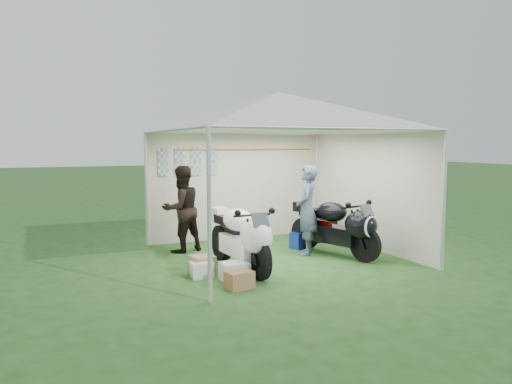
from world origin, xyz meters
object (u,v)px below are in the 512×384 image
paddock_stand (301,240)px  crate_1 (202,265)px  motorcycle_black (338,226)px  motorcycle_white (242,236)px  person_dark_jacket (181,209)px  crate_2 (202,270)px  equipment_box (323,229)px  crate_3 (239,280)px  person_blue_jacket (307,210)px  canopy_tent (278,116)px  crate_0 (235,271)px

paddock_stand → crate_1: (-2.43, -1.13, -0.01)m
motorcycle_black → paddock_stand: bearing=90.0°
motorcycle_white → person_dark_jacket: (-0.51, 1.81, 0.25)m
motorcycle_white → paddock_stand: size_ratio=4.91×
crate_1 → crate_2: bearing=-110.3°
equipment_box → crate_3: size_ratio=1.33×
equipment_box → crate_1: (-3.21, -1.59, -0.10)m
motorcycle_black → person_dark_jacket: size_ratio=1.22×
crate_1 → person_blue_jacket: bearing=14.8°
person_blue_jacket → crate_3: size_ratio=4.43×
motorcycle_white → person_dark_jacket: bearing=102.9°
paddock_stand → crate_2: (-2.49, -1.30, -0.04)m
crate_1 → crate_3: 1.00m
crate_1 → motorcycle_white: bearing=-3.8°
person_blue_jacket → crate_1: (-2.25, -0.59, -0.69)m
crate_1 → crate_2: (-0.06, -0.17, -0.03)m
crate_1 → crate_3: crate_1 is taller
motorcycle_white → crate_3: (-0.43, -0.93, -0.45)m
paddock_stand → person_blue_jacket: person_blue_jacket is taller
canopy_tent → motorcycle_black: bearing=-23.1°
motorcycle_white → paddock_stand: 2.15m
equipment_box → crate_2: size_ratio=1.51×
person_dark_jacket → person_blue_jacket: size_ratio=0.99×
motorcycle_black → canopy_tent: bearing=140.4°
crate_0 → motorcycle_white: bearing=55.8°
person_dark_jacket → crate_0: person_dark_jacket is taller
paddock_stand → crate_1: bearing=-155.1°
person_blue_jacket → motorcycle_black: bearing=82.3°
person_blue_jacket → crate_0: size_ratio=4.05×
motorcycle_white → crate_1: size_ratio=6.26×
motorcycle_white → motorcycle_black: size_ratio=1.04×
crate_3 → crate_2: bearing=111.2°
paddock_stand → crate_3: paddock_stand is taller
canopy_tent → person_dark_jacket: 2.56m
crate_2 → crate_1: bearing=69.7°
person_blue_jacket → crate_2: person_blue_jacket is taller
paddock_stand → motorcycle_white: bearing=-146.3°
motorcycle_white → person_dark_jacket: 1.90m
motorcycle_white → crate_0: 0.73m
crate_0 → crate_1: crate_1 is taller
crate_1 → crate_3: bearing=-75.8°
canopy_tent → equipment_box: bearing=31.2°
crate_0 → crate_1: size_ratio=1.23×
crate_2 → crate_3: (0.31, -0.80, 0.00)m
person_dark_jacket → person_blue_jacket: (2.09, -1.18, 0.01)m
crate_0 → crate_2: (-0.41, 0.35, -0.02)m
motorcycle_black → crate_1: size_ratio=6.04×
crate_0 → crate_1: bearing=123.6°
canopy_tent → motorcycle_black: size_ratio=2.78×
motorcycle_white → equipment_box: (2.54, 1.64, -0.33)m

